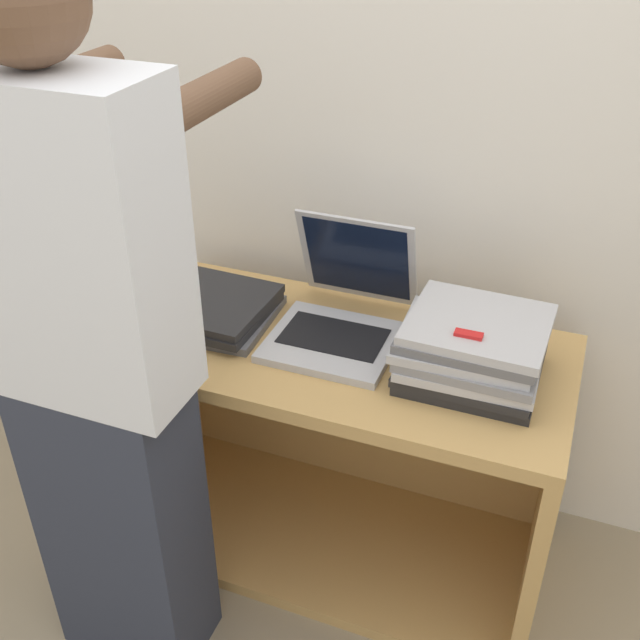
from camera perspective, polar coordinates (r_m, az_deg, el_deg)
ground_plane at (r=2.10m, az=-1.98°, el=-21.42°), size 12.00×12.00×0.00m
wall_back at (r=1.92m, az=5.12°, el=17.25°), size 8.00×0.05×2.40m
cart at (r=2.06m, az=1.46°, el=-8.82°), size 1.15×0.54×0.67m
laptop_open at (r=1.83m, az=1.60°, el=0.48°), size 0.30×0.37×0.28m
laptop_stack_left at (r=1.92m, az=-8.41°, el=0.88°), size 0.32×0.29×0.06m
laptop_stack_right at (r=1.70m, az=11.52°, el=-2.18°), size 0.33×0.29×0.15m
person at (r=1.56m, az=-16.66°, el=-3.75°), size 0.40×0.53×1.61m
inventory_tag at (r=1.60m, az=11.26°, el=-1.08°), size 0.06×0.02×0.01m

